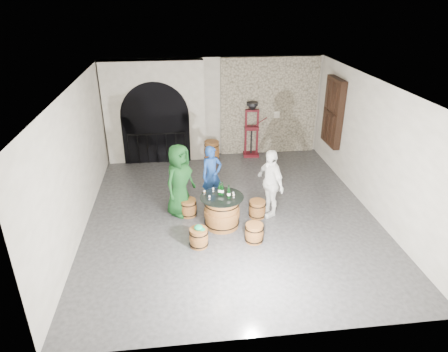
{
  "coord_description": "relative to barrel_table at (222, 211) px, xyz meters",
  "views": [
    {
      "loc": [
        -1.2,
        -8.62,
        5.11
      ],
      "look_at": [
        -0.17,
        -0.05,
        1.05
      ],
      "focal_mm": 32.0,
      "sensor_mm": 36.0,
      "label": 1
    }
  ],
  "objects": [
    {
      "name": "barrel_stool_near_right",
      "position": [
        0.64,
        -0.72,
        -0.17
      ],
      "size": [
        0.42,
        0.42,
        0.43
      ],
      "color": "brown",
      "rests_on": "ground"
    },
    {
      "name": "tasting_glass_a",
      "position": [
        -0.29,
        -0.09,
        0.44
      ],
      "size": [
        0.05,
        0.05,
        0.1
      ],
      "primitive_type": null,
      "color": "#B96824",
      "rests_on": "barrel_table"
    },
    {
      "name": "wine_bottle_left",
      "position": [
        0.02,
        0.09,
        0.52
      ],
      "size": [
        0.08,
        0.08,
        0.32
      ],
      "color": "black",
      "rests_on": "barrel_table"
    },
    {
      "name": "wall_left",
      "position": [
        -3.22,
        0.59,
        1.21
      ],
      "size": [
        0.0,
        8.0,
        8.0
      ],
      "primitive_type": "plane",
      "rotation": [
        1.57,
        0.0,
        1.57
      ],
      "color": "beige",
      "rests_on": "ground"
    },
    {
      "name": "barrel_table",
      "position": [
        0.0,
        0.0,
        0.0
      ],
      "size": [
        1.01,
        1.01,
        0.78
      ],
      "color": "brown",
      "rests_on": "ground"
    },
    {
      "name": "person_white",
      "position": [
        1.23,
        0.43,
        0.47
      ],
      "size": [
        0.75,
        1.09,
        1.71
      ],
      "primitive_type": "imported",
      "rotation": [
        0.0,
        0.0,
        -1.21
      ],
      "color": "white",
      "rests_on": "ground"
    },
    {
      "name": "tasting_glass_d",
      "position": [
        0.19,
        0.25,
        0.44
      ],
      "size": [
        0.05,
        0.05,
        0.1
      ],
      "primitive_type": null,
      "color": "#B96824",
      "rests_on": "barrel_table"
    },
    {
      "name": "barrel_stool_far",
      "position": [
        -0.1,
        0.96,
        -0.17
      ],
      "size": [
        0.42,
        0.42,
        0.43
      ],
      "color": "brown",
      "rests_on": "ground"
    },
    {
      "name": "stone_facing_panel",
      "position": [
        2.08,
        4.53,
        1.21
      ],
      "size": [
        3.2,
        0.12,
        3.18
      ],
      "primitive_type": "cube",
      "color": "#ACA189",
      "rests_on": "ground"
    },
    {
      "name": "tasting_glass_e",
      "position": [
        0.27,
        -0.08,
        0.44
      ],
      "size": [
        0.05,
        0.05,
        0.1
      ],
      "primitive_type": null,
      "color": "#B96824",
      "rests_on": "barrel_table"
    },
    {
      "name": "ground",
      "position": [
        0.28,
        0.59,
        -0.39
      ],
      "size": [
        8.0,
        8.0,
        0.0
      ],
      "primitive_type": "plane",
      "color": "#2B2B2D",
      "rests_on": "ground"
    },
    {
      "name": "wine_bottle_center",
      "position": [
        0.15,
        -0.08,
        0.52
      ],
      "size": [
        0.08,
        0.08,
        0.32
      ],
      "color": "black",
      "rests_on": "barrel_table"
    },
    {
      "name": "side_barrel",
      "position": [
        0.13,
        3.98,
        -0.05
      ],
      "size": [
        0.5,
        0.5,
        0.67
      ],
      "rotation": [
        0.0,
        0.0,
        -0.05
      ],
      "color": "brown",
      "rests_on": "ground"
    },
    {
      "name": "green_cap",
      "position": [
        -0.59,
        -0.76,
        0.08
      ],
      "size": [
        0.23,
        0.19,
        0.1
      ],
      "color": "#0C864E",
      "rests_on": "barrel_stool_near_left"
    },
    {
      "name": "shuttered_window",
      "position": [
        3.66,
        2.99,
        1.41
      ],
      "size": [
        0.23,
        1.1,
        2.0
      ],
      "color": "black",
      "rests_on": "wall_right"
    },
    {
      "name": "tasting_glass_b",
      "position": [
        0.27,
        0.01,
        0.44
      ],
      "size": [
        0.05,
        0.05,
        0.1
      ],
      "primitive_type": null,
      "color": "#B96824",
      "rests_on": "barrel_table"
    },
    {
      "name": "barrel_stool_near_left",
      "position": [
        -0.59,
        -0.76,
        -0.17
      ],
      "size": [
        0.42,
        0.42,
        0.43
      ],
      "color": "brown",
      "rests_on": "ground"
    },
    {
      "name": "tasting_glass_c",
      "position": [
        -0.17,
        0.28,
        0.44
      ],
      "size": [
        0.05,
        0.05,
        0.1
      ],
      "primitive_type": null,
      "color": "#B96824",
      "rests_on": "barrel_table"
    },
    {
      "name": "person_blue",
      "position": [
        -0.12,
        1.2,
        0.39
      ],
      "size": [
        0.67,
        0.56,
        1.56
      ],
      "primitive_type": "imported",
      "rotation": [
        0.0,
        0.0,
        0.4
      ],
      "color": "navy",
      "rests_on": "ground"
    },
    {
      "name": "barrel_stool_left",
      "position": [
        -0.77,
        0.58,
        -0.17
      ],
      "size": [
        0.42,
        0.42,
        0.43
      ],
      "color": "brown",
      "rests_on": "ground"
    },
    {
      "name": "wine_bottle_right",
      "position": [
        -0.04,
        0.11,
        0.52
      ],
      "size": [
        0.08,
        0.08,
        0.32
      ],
      "color": "black",
      "rests_on": "barrel_table"
    },
    {
      "name": "person_green",
      "position": [
        -0.95,
        0.72,
        0.52
      ],
      "size": [
        1.02,
        1.05,
        1.82
      ],
      "primitive_type": "imported",
      "rotation": [
        0.0,
        0.0,
        0.84
      ],
      "color": "#103A15",
      "rests_on": "ground"
    },
    {
      "name": "wall_front",
      "position": [
        0.28,
        -3.41,
        1.21
      ],
      "size": [
        8.0,
        0.0,
        8.0
      ],
      "primitive_type": "plane",
      "rotation": [
        -1.57,
        0.0,
        0.0
      ],
      "color": "beige",
      "rests_on": "ground"
    },
    {
      "name": "wall_back",
      "position": [
        0.28,
        4.59,
        1.21
      ],
      "size": [
        8.0,
        0.0,
        8.0
      ],
      "primitive_type": "plane",
      "rotation": [
        1.57,
        0.0,
        0.0
      ],
      "color": "beige",
      "rests_on": "ground"
    },
    {
      "name": "corking_press",
      "position": [
        1.47,
        4.25,
        0.67
      ],
      "size": [
        0.76,
        0.44,
        1.82
      ],
      "rotation": [
        0.0,
        0.0,
        -0.07
      ],
      "color": "#530D18",
      "rests_on": "ground"
    },
    {
      "name": "ceiling",
      "position": [
        0.28,
        0.59,
        2.81
      ],
      "size": [
        8.0,
        8.0,
        0.0
      ],
      "primitive_type": "plane",
      "rotation": [
        3.14,
        0.0,
        0.0
      ],
      "color": "beige",
      "rests_on": "wall_back"
    },
    {
      "name": "barrel_stool_right",
      "position": [
        0.91,
        0.32,
        -0.17
      ],
      "size": [
        0.42,
        0.42,
        0.43
      ],
      "color": "brown",
      "rests_on": "ground"
    },
    {
      "name": "control_box",
      "position": [
        2.33,
        4.45,
        0.96
      ],
      "size": [
        0.18,
        0.1,
        0.22
      ],
      "primitive_type": "cube",
      "color": "silver",
      "rests_on": "wall_back"
    },
    {
      "name": "arched_opening",
      "position": [
        -1.62,
        4.32,
        1.19
      ],
      "size": [
        3.1,
        0.6,
        3.19
      ],
      "color": "beige",
      "rests_on": "ground"
    },
    {
      "name": "wall_right",
      "position": [
        3.78,
        0.59,
        1.21
      ],
      "size": [
        0.0,
        8.0,
        8.0
      ],
      "primitive_type": "plane",
      "rotation": [
        1.57,
        0.0,
        -1.57
      ],
      "color": "beige",
      "rests_on": "ground"
    },
    {
      "name": "tasting_glass_f",
      "position": [
        -0.39,
        0.17,
        0.44
      ],
      "size": [
        0.05,
        0.05,
        0.1
      ],
      "primitive_type": null,
      "color": "#B96824",
      "rests_on": "barrel_table"
    }
  ]
}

